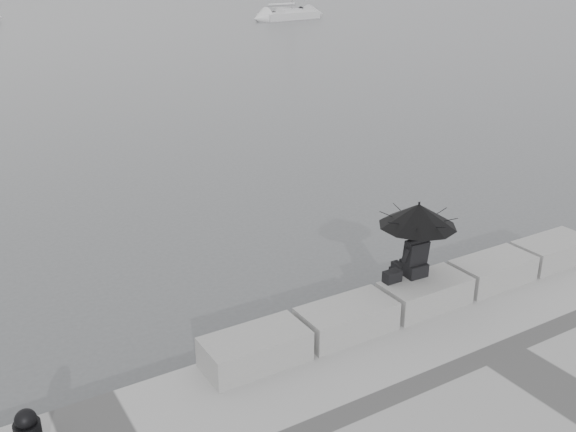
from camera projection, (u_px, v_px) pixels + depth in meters
ground at (405, 319)px, 11.92m from camera, size 360.00×360.00×0.00m
stone_block_far_left at (255, 349)px, 9.65m from camera, size 1.60×0.80×0.50m
stone_block_left at (347, 319)px, 10.47m from camera, size 1.60×0.80×0.50m
stone_block_centre at (425, 293)px, 11.29m from camera, size 1.60×0.80×0.50m
stone_block_right at (492, 271)px, 12.11m from camera, size 1.60×0.80×0.50m
stone_block_far_right at (552, 252)px, 12.93m from camera, size 1.60×0.80×0.50m
seated_person at (418, 221)px, 11.02m from camera, size 1.36×1.36×1.39m
bag at (392, 276)px, 11.13m from camera, size 0.32×0.18×0.20m
sailboat_right at (289, 15)px, 74.67m from camera, size 8.26×3.99×12.90m
small_motorboat at (287, 13)px, 79.83m from camera, size 5.70×2.04×1.10m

